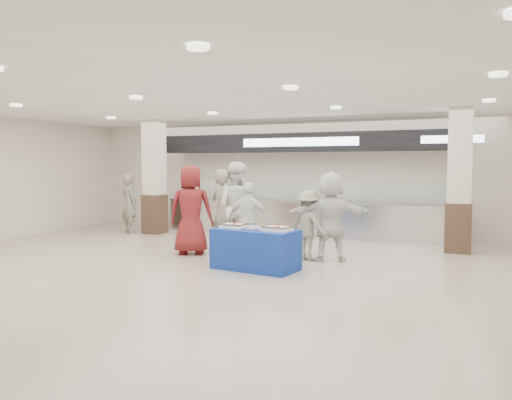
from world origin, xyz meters
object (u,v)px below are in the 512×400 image
at_px(chef_tall, 235,207).
at_px(soldier_bg, 129,203).
at_px(cupcake_tray, 256,228).
at_px(civilian_white, 330,216).
at_px(display_table, 255,249).
at_px(sheet_cake_left, 234,225).
at_px(sheet_cake_right, 277,228).
at_px(soldier_b, 309,225).
at_px(chef_short, 248,220).
at_px(civilian_maroon, 191,210).
at_px(soldier_a, 223,211).

relative_size(chef_tall, soldier_bg, 1.19).
bearing_deg(cupcake_tray, civilian_white, 53.16).
distance_m(display_table, sheet_cake_left, 0.63).
height_order(cupcake_tray, civilian_white, civilian_white).
xyz_separation_m(sheet_cake_right, cupcake_tray, (-0.43, 0.01, -0.02)).
bearing_deg(display_table, cupcake_tray, -53.43).
bearing_deg(sheet_cake_left, soldier_b, 47.46).
height_order(sheet_cake_right, soldier_bg, soldier_bg).
xyz_separation_m(chef_short, civilian_white, (1.69, 0.28, 0.12)).
bearing_deg(sheet_cake_right, cupcake_tray, 178.88).
relative_size(cupcake_tray, soldier_bg, 0.24).
bearing_deg(sheet_cake_right, civilian_maroon, 157.69).
distance_m(soldier_b, soldier_bg, 6.22).
height_order(chef_tall, soldier_bg, chef_tall).
bearing_deg(soldier_a, sheet_cake_left, 143.03).
bearing_deg(civilian_maroon, sheet_cake_left, 129.62).
bearing_deg(chef_short, cupcake_tray, 111.38).
height_order(soldier_a, chef_tall, chef_tall).
height_order(cupcake_tray, soldier_bg, soldier_bg).
height_order(chef_short, soldier_b, chef_short).
height_order(cupcake_tray, chef_tall, chef_tall).
height_order(cupcake_tray, soldier_b, soldier_b).
bearing_deg(chef_tall, chef_short, 132.17).
bearing_deg(sheet_cake_right, chef_tall, 135.53).
relative_size(display_table, sheet_cake_right, 2.94).
distance_m(chef_tall, soldier_bg, 4.48).
height_order(sheet_cake_left, soldier_a, soldier_a).
xyz_separation_m(display_table, cupcake_tray, (0.02, -0.04, 0.40)).
height_order(chef_short, civilian_white, civilian_white).
bearing_deg(chef_short, soldier_a, -26.60).
xyz_separation_m(civilian_maroon, civilian_white, (2.97, 0.44, -0.07)).
height_order(display_table, sheet_cake_right, sheet_cake_right).
relative_size(chef_short, soldier_b, 1.11).
distance_m(sheet_cake_right, civilian_maroon, 2.55).
bearing_deg(soldier_b, chef_short, 31.92).
relative_size(soldier_a, civilian_white, 1.02).
xyz_separation_m(display_table, sheet_cake_right, (0.45, -0.04, 0.43)).
relative_size(cupcake_tray, civilian_maroon, 0.20).
distance_m(display_table, soldier_a, 1.95).
height_order(civilian_white, soldier_bg, civilian_white).
height_order(soldier_a, soldier_bg, soldier_a).
bearing_deg(cupcake_tray, chef_short, 119.60).
bearing_deg(civilian_maroon, civilian_white, 169.30).
bearing_deg(display_table, soldier_bg, 157.09).
xyz_separation_m(display_table, chef_tall, (-1.12, 1.50, 0.63)).
bearing_deg(civilian_white, soldier_a, -21.92).
height_order(sheet_cake_left, cupcake_tray, sheet_cake_left).
distance_m(chef_short, soldier_bg, 5.10).
xyz_separation_m(display_table, civilian_white, (1.07, 1.36, 0.53)).
xyz_separation_m(sheet_cake_left, civilian_maroon, (-1.44, 0.88, 0.17)).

